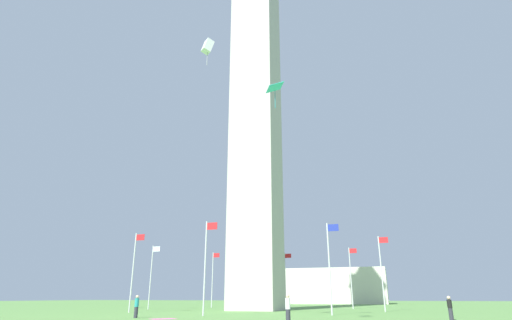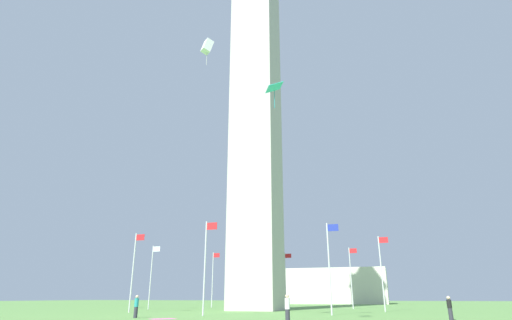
{
  "view_description": "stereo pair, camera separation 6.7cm",
  "coord_description": "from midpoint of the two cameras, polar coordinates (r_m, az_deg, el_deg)",
  "views": [
    {
      "loc": [
        15.53,
        -47.9,
        1.54
      ],
      "look_at": [
        0.0,
        0.0,
        18.82
      ],
      "focal_mm": 28.03,
      "sensor_mm": 36.0,
      "label": 1
    },
    {
      "loc": [
        15.59,
        -47.88,
        1.54
      ],
      "look_at": [
        0.0,
        0.0,
        18.82
      ],
      "focal_mm": 28.03,
      "sensor_mm": 36.0,
      "label": 2
    }
  ],
  "objects": [
    {
      "name": "ground_plane",
      "position": [
        50.38,
        -0.04,
        -20.69
      ],
      "size": [
        260.0,
        260.0,
        0.0
      ],
      "primitive_type": "plane",
      "color": "#609347"
    },
    {
      "name": "obelisk_monument",
      "position": [
        56.14,
        -0.03,
        7.3
      ],
      "size": [
        5.8,
        5.8,
        52.73
      ],
      "color": "#B7B2A8",
      "rests_on": "ground"
    },
    {
      "name": "flagpole_n",
      "position": [
        47.99,
        17.48,
        -14.66
      ],
      "size": [
        1.12,
        0.14,
        8.08
      ],
      "color": "silver",
      "rests_on": "ground"
    },
    {
      "name": "flagpole_ne",
      "position": [
        58.54,
        13.39,
        -15.62
      ],
      "size": [
        1.12,
        0.14,
        8.08
      ],
      "color": "silver",
      "rests_on": "ground"
    },
    {
      "name": "flagpole_e",
      "position": [
        64.48,
        4.2,
        -16.32
      ],
      "size": [
        1.12,
        0.14,
        8.08
      ],
      "color": "silver",
      "rests_on": "ground"
    },
    {
      "name": "flagpole_se",
      "position": [
        63.78,
        -6.21,
        -16.24
      ],
      "size": [
        1.12,
        0.14,
        8.08
      ],
      "color": "silver",
      "rests_on": "ground"
    },
    {
      "name": "flagpole_s",
      "position": [
        56.66,
        -14.74,
        -15.43
      ],
      "size": [
        1.12,
        0.14,
        8.08
      ],
      "color": "silver",
      "rests_on": "ground"
    },
    {
      "name": "flagpole_sw",
      "position": [
        45.67,
        -17.11,
        -14.51
      ],
      "size": [
        1.12,
        0.14,
        8.08
      ],
      "color": "silver",
      "rests_on": "ground"
    },
    {
      "name": "flagpole_w",
      "position": [
        36.81,
        -7.23,
        -14.3
      ],
      "size": [
        1.12,
        0.14,
        8.08
      ],
      "color": "silver",
      "rests_on": "ground"
    },
    {
      "name": "flagpole_nw",
      "position": [
        38.01,
        10.44,
        -14.28
      ],
      "size": [
        1.12,
        0.14,
        8.08
      ],
      "color": "silver",
      "rests_on": "ground"
    },
    {
      "name": "person_teal_shirt",
      "position": [
        34.15,
        -16.75,
        -19.39
      ],
      "size": [
        0.32,
        0.32,
        1.67
      ],
      "rotation": [
        0.0,
        0.0,
        0.97
      ],
      "color": "#2D2D38",
      "rests_on": "ground"
    },
    {
      "name": "person_black_shirt",
      "position": [
        32.62,
        25.9,
        -18.48
      ],
      "size": [
        0.32,
        0.32,
        1.6
      ],
      "rotation": [
        0.0,
        0.0,
        2.04
      ],
      "color": "#2D2D38",
      "rests_on": "ground"
    },
    {
      "name": "person_white_shirt",
      "position": [
        26.81,
        4.5,
        -20.36
      ],
      "size": [
        0.32,
        0.32,
        1.71
      ],
      "rotation": [
        0.0,
        0.0,
        2.04
      ],
      "color": "#2D2D38",
      "rests_on": "ground"
    },
    {
      "name": "kite_cyan_diamond",
      "position": [
        26.04,
        2.64,
        10.21
      ],
      "size": [
        1.36,
        1.39,
        1.68
      ],
      "color": "#33C6D1"
    },
    {
      "name": "kite_white_box",
      "position": [
        32.12,
        -6.97,
        15.78
      ],
      "size": [
        1.02,
        1.06,
        2.26
      ],
      "color": "white"
    },
    {
      "name": "distant_building",
      "position": [
        101.71,
        9.83,
        -17.35
      ],
      "size": [
        28.37,
        14.48,
        7.78
      ],
      "color": "beige",
      "rests_on": "ground"
    },
    {
      "name": "picnic_blanket_near_first_person",
      "position": [
        32.3,
        -13.16,
        -21.21
      ],
      "size": [
        2.23,
        2.28,
        0.01
      ],
      "primitive_type": "cube",
      "rotation": [
        0.0,
        0.0,
        0.88
      ],
      "color": "pink",
      "rests_on": "ground"
    }
  ]
}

